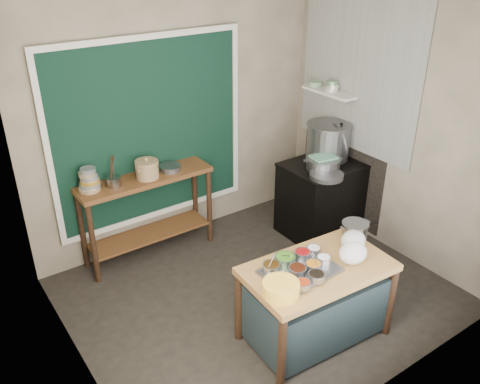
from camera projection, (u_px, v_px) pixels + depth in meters
floor at (258, 294)px, 5.11m from camera, size 3.50×3.00×0.02m
back_wall at (178, 120)px, 5.56m from camera, size 3.50×0.02×2.80m
left_wall at (61, 226)px, 3.56m from camera, size 0.02×3.00×2.80m
right_wall at (393, 127)px, 5.36m from camera, size 0.02×3.00×2.80m
curtain_panel at (151, 132)px, 5.38m from camera, size 2.10×0.02×1.90m
curtain_frame at (151, 132)px, 5.37m from camera, size 2.22×0.03×2.02m
tile_panel at (358, 74)px, 5.54m from camera, size 0.02×1.70×1.70m
soot_patch at (342, 167)px, 6.14m from camera, size 0.01×1.30×1.30m
wall_shelf at (330, 92)px, 5.82m from camera, size 0.22×0.70×0.03m
prep_table at (315, 302)px, 4.41m from camera, size 1.29×0.80×0.75m
back_counter at (148, 216)px, 5.54m from camera, size 1.45×0.40×0.95m
stove_block at (322, 199)px, 6.00m from camera, size 0.90×0.68×0.85m
stove_top at (325, 165)px, 5.80m from camera, size 0.92×0.69×0.03m
condiment_tray at (300, 271)px, 4.16m from camera, size 0.62×0.46×0.03m
condiment_bowls at (299, 265)px, 4.16m from camera, size 0.59×0.48×0.07m
yellow_basin at (281, 289)px, 3.88m from camera, size 0.35×0.35×0.11m
saucepan at (355, 230)px, 4.63m from camera, size 0.29×0.29×0.14m
plastic_bag_a at (353, 253)px, 4.25m from camera, size 0.32×0.30×0.19m
plastic_bag_b at (353, 240)px, 4.44m from camera, size 0.26×0.23×0.17m
bowl_stack at (89, 181)px, 5.00m from camera, size 0.21×0.21×0.24m
utensil_cup at (114, 181)px, 5.12m from camera, size 0.20×0.20×0.10m
ceramic_crock at (147, 170)px, 5.26m from camera, size 0.33×0.33×0.17m
wide_bowl at (170, 168)px, 5.45m from camera, size 0.28×0.28×0.06m
stock_pot at (328, 141)px, 5.86m from camera, size 0.61×0.61×0.41m
pot_lid at (339, 142)px, 5.80m from camera, size 0.28×0.46×0.44m
steamer at (323, 163)px, 5.64m from camera, size 0.53×0.53×0.13m
green_cloth at (324, 157)px, 5.61m from camera, size 0.29×0.24×0.02m
shallow_pan at (326, 175)px, 5.46m from camera, size 0.47×0.47×0.05m
shelf_bowl_stack at (332, 86)px, 5.77m from camera, size 0.15×0.15×0.12m
shelf_bowl_green at (315, 84)px, 5.98m from camera, size 0.17×0.17×0.06m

